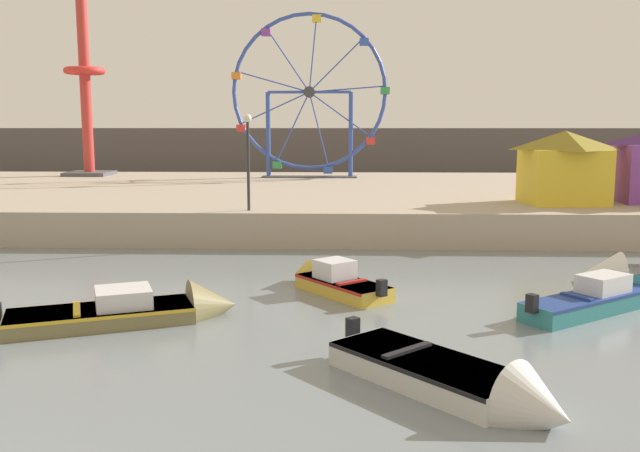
{
  "coord_description": "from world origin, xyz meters",
  "views": [
    {
      "loc": [
        4.41,
        -6.02,
        4.76
      ],
      "look_at": [
        3.77,
        13.88,
        1.76
      ],
      "focal_mm": 38.0,
      "sensor_mm": 36.0,
      "label": 1
    }
  ],
  "objects_px": {
    "motorboat_teal_painted": "(609,297)",
    "ferris_wheel_blue_frame": "(309,96)",
    "motorboat_mustard_yellow": "(329,281)",
    "drop_tower_red_tower": "(85,81)",
    "promenade_lamp_far": "(248,148)",
    "motorboat_pale_grey": "(467,384)",
    "motorboat_olive_wood": "(148,310)",
    "carnival_booth_yellow_awning": "(564,166)"
  },
  "relations": [
    {
      "from": "promenade_lamp_far",
      "to": "motorboat_olive_wood",
      "type": "bearing_deg",
      "value": -95.86
    },
    {
      "from": "drop_tower_red_tower",
      "to": "motorboat_teal_painted",
      "type": "bearing_deg",
      "value": -48.86
    },
    {
      "from": "motorboat_olive_wood",
      "to": "drop_tower_red_tower",
      "type": "height_order",
      "value": "drop_tower_red_tower"
    },
    {
      "from": "motorboat_mustard_yellow",
      "to": "promenade_lamp_far",
      "type": "height_order",
      "value": "promenade_lamp_far"
    },
    {
      "from": "motorboat_pale_grey",
      "to": "ferris_wheel_blue_frame",
      "type": "bearing_deg",
      "value": 145.33
    },
    {
      "from": "motorboat_olive_wood",
      "to": "drop_tower_red_tower",
      "type": "relative_size",
      "value": 0.39
    },
    {
      "from": "motorboat_teal_painted",
      "to": "promenade_lamp_far",
      "type": "height_order",
      "value": "promenade_lamp_far"
    },
    {
      "from": "motorboat_pale_grey",
      "to": "promenade_lamp_far",
      "type": "distance_m",
      "value": 16.51
    },
    {
      "from": "ferris_wheel_blue_frame",
      "to": "carnival_booth_yellow_awning",
      "type": "xyz_separation_m",
      "value": [
        11.51,
        -14.12,
        -3.54
      ]
    },
    {
      "from": "motorboat_olive_wood",
      "to": "drop_tower_red_tower",
      "type": "distance_m",
      "value": 31.92
    },
    {
      "from": "motorboat_teal_painted",
      "to": "carnival_booth_yellow_awning",
      "type": "bearing_deg",
      "value": 42.56
    },
    {
      "from": "motorboat_teal_painted",
      "to": "ferris_wheel_blue_frame",
      "type": "distance_m",
      "value": 28.11
    },
    {
      "from": "motorboat_teal_painted",
      "to": "drop_tower_red_tower",
      "type": "height_order",
      "value": "drop_tower_red_tower"
    },
    {
      "from": "motorboat_pale_grey",
      "to": "motorboat_teal_painted",
      "type": "bearing_deg",
      "value": 99.32
    },
    {
      "from": "motorboat_olive_wood",
      "to": "promenade_lamp_far",
      "type": "distance_m",
      "value": 11.12
    },
    {
      "from": "motorboat_mustard_yellow",
      "to": "drop_tower_red_tower",
      "type": "xyz_separation_m",
      "value": [
        -16.43,
        25.46,
        7.27
      ]
    },
    {
      "from": "motorboat_olive_wood",
      "to": "promenade_lamp_far",
      "type": "relative_size",
      "value": 1.49
    },
    {
      "from": "carnival_booth_yellow_awning",
      "to": "promenade_lamp_far",
      "type": "distance_m",
      "value": 13.42
    },
    {
      "from": "motorboat_olive_wood",
      "to": "carnival_booth_yellow_awning",
      "type": "height_order",
      "value": "carnival_booth_yellow_awning"
    },
    {
      "from": "drop_tower_red_tower",
      "to": "ferris_wheel_blue_frame",
      "type": "bearing_deg",
      "value": -5.04
    },
    {
      "from": "motorboat_mustard_yellow",
      "to": "promenade_lamp_far",
      "type": "bearing_deg",
      "value": -14.02
    },
    {
      "from": "motorboat_mustard_yellow",
      "to": "drop_tower_red_tower",
      "type": "bearing_deg",
      "value": -5.55
    },
    {
      "from": "carnival_booth_yellow_awning",
      "to": "drop_tower_red_tower",
      "type": "bearing_deg",
      "value": 146.26
    },
    {
      "from": "promenade_lamp_far",
      "to": "motorboat_pale_grey",
      "type": "bearing_deg",
      "value": -68.66
    },
    {
      "from": "ferris_wheel_blue_frame",
      "to": "promenade_lamp_far",
      "type": "height_order",
      "value": "ferris_wheel_blue_frame"
    },
    {
      "from": "drop_tower_red_tower",
      "to": "promenade_lamp_far",
      "type": "xyz_separation_m",
      "value": [
        13.13,
        -18.17,
        -3.7
      ]
    },
    {
      "from": "motorboat_teal_painted",
      "to": "promenade_lamp_far",
      "type": "relative_size",
      "value": 1.33
    },
    {
      "from": "motorboat_olive_wood",
      "to": "motorboat_pale_grey",
      "type": "height_order",
      "value": "motorboat_pale_grey"
    },
    {
      "from": "carnival_booth_yellow_awning",
      "to": "promenade_lamp_far",
      "type": "xyz_separation_m",
      "value": [
        -13.11,
        -2.76,
        0.86
      ]
    },
    {
      "from": "motorboat_pale_grey",
      "to": "promenade_lamp_far",
      "type": "height_order",
      "value": "promenade_lamp_far"
    },
    {
      "from": "promenade_lamp_far",
      "to": "motorboat_mustard_yellow",
      "type": "bearing_deg",
      "value": -65.63
    },
    {
      "from": "motorboat_teal_painted",
      "to": "drop_tower_red_tower",
      "type": "distance_m",
      "value": 36.81
    },
    {
      "from": "motorboat_mustard_yellow",
      "to": "motorboat_teal_painted",
      "type": "height_order",
      "value": "motorboat_teal_painted"
    },
    {
      "from": "motorboat_mustard_yellow",
      "to": "motorboat_pale_grey",
      "type": "bearing_deg",
      "value": 159.98
    },
    {
      "from": "promenade_lamp_far",
      "to": "motorboat_teal_painted",
      "type": "bearing_deg",
      "value": -40.32
    },
    {
      "from": "motorboat_pale_grey",
      "to": "motorboat_teal_painted",
      "type": "height_order",
      "value": "motorboat_pale_grey"
    },
    {
      "from": "motorboat_teal_painted",
      "to": "promenade_lamp_far",
      "type": "bearing_deg",
      "value": 104.19
    },
    {
      "from": "drop_tower_red_tower",
      "to": "carnival_booth_yellow_awning",
      "type": "relative_size",
      "value": 3.9
    },
    {
      "from": "motorboat_mustard_yellow",
      "to": "drop_tower_red_tower",
      "type": "distance_m",
      "value": 31.16
    },
    {
      "from": "motorboat_olive_wood",
      "to": "motorboat_pale_grey",
      "type": "bearing_deg",
      "value": -55.04
    },
    {
      "from": "motorboat_pale_grey",
      "to": "carnival_booth_yellow_awning",
      "type": "distance_m",
      "value": 19.38
    },
    {
      "from": "motorboat_pale_grey",
      "to": "carnival_booth_yellow_awning",
      "type": "bearing_deg",
      "value": 115.53
    }
  ]
}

